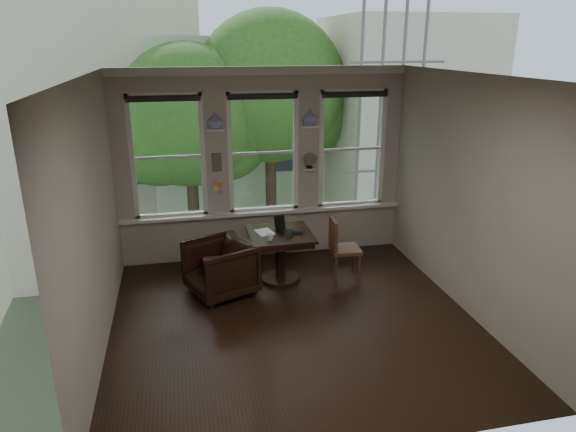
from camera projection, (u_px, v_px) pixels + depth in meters
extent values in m
plane|color=black|center=(294.00, 321.00, 6.48)|extent=(4.50, 4.50, 0.00)
plane|color=silver|center=(295.00, 76.00, 5.52)|extent=(4.50, 4.50, 0.00)
plane|color=#BEAFA2|center=(263.00, 165.00, 8.08)|extent=(4.50, 0.00, 4.50)
plane|color=#BEAFA2|center=(360.00, 297.00, 3.92)|extent=(4.50, 0.00, 4.50)
plane|color=#BEAFA2|center=(93.00, 222.00, 5.55)|extent=(0.00, 4.50, 4.50)
plane|color=#BEAFA2|center=(469.00, 196.00, 6.45)|extent=(0.00, 4.50, 4.50)
cube|color=white|center=(216.00, 130.00, 7.65)|extent=(0.26, 0.16, 0.03)
cube|color=white|center=(310.00, 126.00, 7.94)|extent=(0.26, 0.16, 0.03)
cube|color=#59544F|center=(217.00, 162.00, 7.84)|extent=(0.14, 0.06, 0.28)
imported|color=white|center=(215.00, 120.00, 7.61)|extent=(0.24, 0.24, 0.25)
imported|color=white|center=(310.00, 117.00, 7.90)|extent=(0.24, 0.24, 0.25)
imported|color=black|center=(220.00, 268.00, 7.07)|extent=(1.09, 1.08, 0.77)
cube|color=maroon|center=(220.00, 264.00, 7.05)|extent=(0.45, 0.45, 0.06)
imported|color=black|center=(291.00, 233.00, 7.31)|extent=(0.38, 0.29, 0.03)
imported|color=white|center=(270.00, 237.00, 7.05)|extent=(0.13, 0.13, 0.09)
imported|color=white|center=(289.00, 234.00, 7.14)|extent=(0.16, 0.16, 0.10)
cube|color=black|center=(280.00, 223.00, 7.41)|extent=(0.18, 0.12, 0.22)
cube|color=silver|center=(265.00, 232.00, 7.37)|extent=(0.28, 0.34, 0.00)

